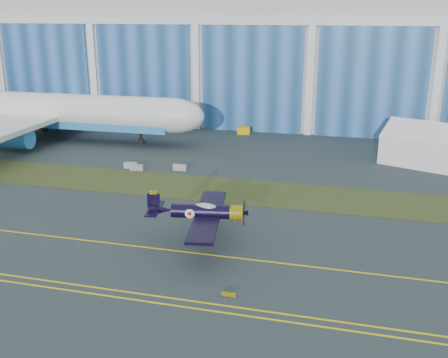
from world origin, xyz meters
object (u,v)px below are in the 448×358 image
(jetliner, at_px, (39,73))
(tent, at_px, (435,143))
(tug, at_px, (244,130))
(warbird, at_px, (201,211))
(shipping_container, at_px, (153,124))

(jetliner, bearing_deg, tent, -0.64)
(jetliner, distance_m, tug, 38.61)
(warbird, height_order, tent, tent)
(tent, distance_m, tug, 35.04)
(jetliner, height_order, tent, jetliner)
(warbird, relative_size, jetliner, 0.22)
(tug, bearing_deg, shipping_container, 176.62)
(shipping_container, height_order, tug, shipping_container)
(warbird, height_order, tug, warbird)
(tent, xyz_separation_m, shipping_container, (-50.56, 10.82, -2.06))
(jetliner, height_order, shipping_container, jetliner)
(tent, bearing_deg, jetliner, -158.13)
(tent, bearing_deg, tug, -179.13)
(jetliner, relative_size, tug, 29.08)
(tent, distance_m, shipping_container, 51.75)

